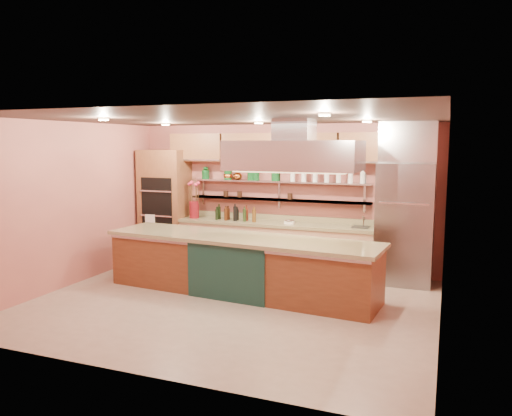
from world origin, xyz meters
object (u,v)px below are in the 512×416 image
at_px(refrigerator, 405,224).
at_px(green_canister, 256,176).
at_px(island, 240,265).
at_px(flower_vase, 194,210).
at_px(kitchen_scale, 290,221).
at_px(copper_kettle, 237,176).

relative_size(refrigerator, green_canister, 12.87).
height_order(refrigerator, island, refrigerator).
distance_m(refrigerator, flower_vase, 4.11).
xyz_separation_m(flower_vase, green_canister, (1.25, 0.22, 0.69)).
height_order(flower_vase, green_canister, green_canister).
bearing_deg(refrigerator, island, -147.21).
distance_m(refrigerator, green_canister, 2.96).
distance_m(island, kitchen_scale, 1.69).
bearing_deg(island, green_canister, 107.98).
xyz_separation_m(refrigerator, island, (-2.43, -1.57, -0.58)).
height_order(island, copper_kettle, copper_kettle).
bearing_deg(kitchen_scale, refrigerator, 9.10).
xyz_separation_m(kitchen_scale, green_canister, (-0.77, 0.22, 0.82)).
bearing_deg(green_canister, copper_kettle, 180.00).
bearing_deg(island, kitchen_scale, 82.45).
xyz_separation_m(refrigerator, green_canister, (-2.85, 0.23, 0.75)).
relative_size(island, copper_kettle, 24.76).
height_order(refrigerator, flower_vase, refrigerator).
distance_m(refrigerator, kitchen_scale, 2.09).
distance_m(refrigerator, copper_kettle, 3.33).
relative_size(refrigerator, copper_kettle, 11.57).
bearing_deg(green_canister, flower_vase, -170.06).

